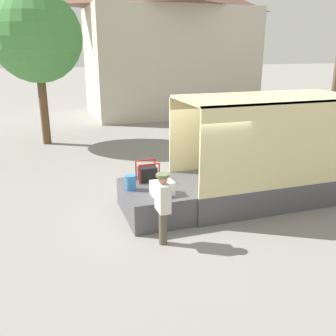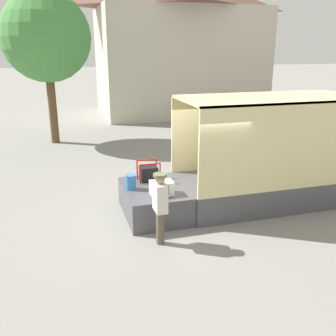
# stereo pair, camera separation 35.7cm
# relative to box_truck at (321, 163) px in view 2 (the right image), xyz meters

# --- Properties ---
(ground_plane) EXTENTS (160.00, 160.00, 0.00)m
(ground_plane) POSITION_rel_box_truck_xyz_m (-4.13, 0.00, -0.95)
(ground_plane) COLOR gray
(box_truck) EXTENTS (6.89, 2.16, 2.90)m
(box_truck) POSITION_rel_box_truck_xyz_m (0.00, 0.00, 0.00)
(box_truck) COLOR #B2B2B7
(box_truck) RESTS_ON ground
(tailgate_deck) EXTENTS (1.53, 2.05, 0.73)m
(tailgate_deck) POSITION_rel_box_truck_xyz_m (-4.90, 0.00, -0.58)
(tailgate_deck) COLOR #4C4C51
(tailgate_deck) RESTS_ON ground
(microwave) EXTENTS (0.54, 0.41, 0.33)m
(microwave) POSITION_rel_box_truck_xyz_m (-4.84, -0.50, -0.05)
(microwave) COLOR white
(microwave) RESTS_ON tailgate_deck
(portable_generator) EXTENTS (0.56, 0.43, 0.53)m
(portable_generator) POSITION_rel_box_truck_xyz_m (-4.90, 0.56, -0.02)
(portable_generator) COLOR black
(portable_generator) RESTS_ON tailgate_deck
(orange_bucket) EXTENTS (0.27, 0.27, 0.37)m
(orange_bucket) POSITION_rel_box_truck_xyz_m (-5.49, 0.06, -0.03)
(orange_bucket) COLOR #3370B2
(orange_bucket) RESTS_ON tailgate_deck
(worker_person) EXTENTS (0.29, 0.44, 1.61)m
(worker_person) POSITION_rel_box_truck_xyz_m (-5.16, -1.52, 0.03)
(worker_person) COLOR brown
(worker_person) RESTS_ON ground
(house_backdrop) EXTENTS (10.45, 6.76, 8.67)m
(house_backdrop) POSITION_rel_box_truck_xyz_m (0.60, 15.25, 3.47)
(house_backdrop) COLOR beige
(house_backdrop) RESTS_ON ground
(street_tree) EXTENTS (3.74, 3.74, 6.40)m
(street_tree) POSITION_rel_box_truck_xyz_m (-7.32, 8.72, 3.55)
(street_tree) COLOR brown
(street_tree) RESTS_ON ground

